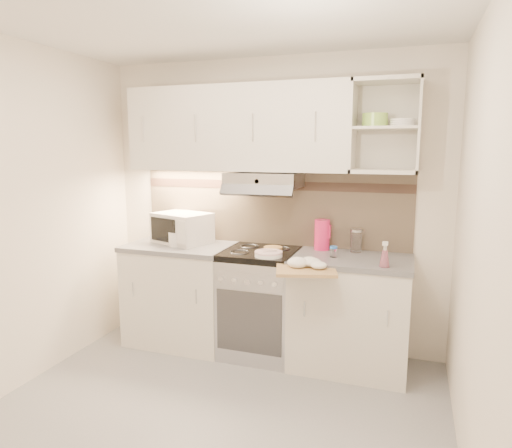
# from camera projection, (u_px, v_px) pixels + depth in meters

# --- Properties ---
(ground) EXTENTS (3.00, 3.00, 0.00)m
(ground) POSITION_uv_depth(u_px,v_px,m) (206.00, 424.00, 2.91)
(ground) COLOR gray
(ground) RESTS_ON ground
(room_shell) EXTENTS (3.04, 2.84, 2.52)m
(room_shell) POSITION_uv_depth(u_px,v_px,m) (226.00, 166.00, 2.98)
(room_shell) COLOR white
(room_shell) RESTS_ON ground
(base_cabinet_left) EXTENTS (0.90, 0.60, 0.86)m
(base_cabinet_left) POSITION_uv_depth(u_px,v_px,m) (181.00, 295.00, 4.10)
(base_cabinet_left) COLOR silver
(base_cabinet_left) RESTS_ON ground
(worktop_left) EXTENTS (0.92, 0.62, 0.04)m
(worktop_left) POSITION_uv_depth(u_px,v_px,m) (180.00, 247.00, 4.03)
(worktop_left) COLOR slate
(worktop_left) RESTS_ON base_cabinet_left
(base_cabinet_right) EXTENTS (0.90, 0.60, 0.86)m
(base_cabinet_right) POSITION_uv_depth(u_px,v_px,m) (350.00, 315.00, 3.62)
(base_cabinet_right) COLOR silver
(base_cabinet_right) RESTS_ON ground
(worktop_right) EXTENTS (0.92, 0.62, 0.04)m
(worktop_right) POSITION_uv_depth(u_px,v_px,m) (352.00, 260.00, 3.55)
(worktop_right) COLOR slate
(worktop_right) RESTS_ON base_cabinet_right
(electric_range) EXTENTS (0.60, 0.60, 0.90)m
(electric_range) POSITION_uv_depth(u_px,v_px,m) (260.00, 302.00, 3.86)
(electric_range) COLOR #B7B7BC
(electric_range) RESTS_ON ground
(microwave) EXTENTS (0.56, 0.49, 0.27)m
(microwave) POSITION_uv_depth(u_px,v_px,m) (182.00, 228.00, 4.08)
(microwave) COLOR silver
(microwave) RESTS_ON worktop_left
(watering_can) EXTENTS (0.22, 0.11, 0.19)m
(watering_can) POSITION_uv_depth(u_px,v_px,m) (176.00, 239.00, 3.93)
(watering_can) COLOR silver
(watering_can) RESTS_ON worktop_left
(plate_stack) EXTENTS (0.22, 0.22, 0.05)m
(plate_stack) POSITION_uv_depth(u_px,v_px,m) (269.00, 254.00, 3.57)
(plate_stack) COLOR white
(plate_stack) RESTS_ON electric_range
(bread_loaf) EXTENTS (0.15, 0.15, 0.04)m
(bread_loaf) POSITION_uv_depth(u_px,v_px,m) (273.00, 249.00, 3.75)
(bread_loaf) COLOR #94603C
(bread_loaf) RESTS_ON electric_range
(pink_pitcher) EXTENTS (0.14, 0.13, 0.25)m
(pink_pitcher) POSITION_uv_depth(u_px,v_px,m) (322.00, 235.00, 3.80)
(pink_pitcher) COLOR #E41F5E
(pink_pitcher) RESTS_ON worktop_right
(glass_jar) EXTENTS (0.10, 0.10, 0.19)m
(glass_jar) POSITION_uv_depth(u_px,v_px,m) (356.00, 241.00, 3.71)
(glass_jar) COLOR white
(glass_jar) RESTS_ON worktop_right
(spice_jar) EXTENTS (0.06, 0.06, 0.09)m
(spice_jar) POSITION_uv_depth(u_px,v_px,m) (333.00, 251.00, 3.55)
(spice_jar) COLOR silver
(spice_jar) RESTS_ON worktop_right
(spray_bottle) EXTENTS (0.08, 0.08, 0.20)m
(spray_bottle) POSITION_uv_depth(u_px,v_px,m) (385.00, 256.00, 3.25)
(spray_bottle) COLOR pink
(spray_bottle) RESTS_ON worktop_right
(cutting_board) EXTENTS (0.51, 0.48, 0.02)m
(cutting_board) POSITION_uv_depth(u_px,v_px,m) (306.00, 269.00, 3.31)
(cutting_board) COLOR #A88952
(cutting_board) RESTS_ON base_cabinet_right
(dish_towel) EXTENTS (0.31, 0.28, 0.07)m
(dish_towel) POSITION_uv_depth(u_px,v_px,m) (310.00, 261.00, 3.34)
(dish_towel) COLOR silver
(dish_towel) RESTS_ON cutting_board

